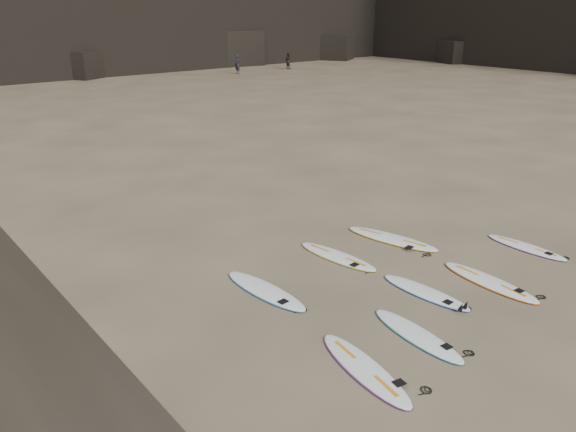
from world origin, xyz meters
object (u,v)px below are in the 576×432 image
object	(u,v)px
surfboard_0	(365,368)
person_a	(237,64)
surfboard_7	(392,238)
surfboard_6	(337,256)
person_b	(289,61)
surfboard_2	(425,292)
surfboard_3	(489,281)
surfboard_4	(526,247)
surfboard_5	(265,290)
surfboard_1	(417,335)

from	to	relation	value
surfboard_0	person_a	distance (m)	46.55
surfboard_7	surfboard_0	bearing A→B (deg)	-156.36
surfboard_6	person_b	xyz separation A→B (m)	(27.86, 36.11, 0.75)
surfboard_2	surfboard_3	xyz separation A→B (m)	(1.59, -0.64, 0.01)
surfboard_4	surfboard_5	size ratio (longest dim) A/B	0.87
surfboard_3	person_b	bearing A→B (deg)	60.40
person_a	surfboard_0	bearing A→B (deg)	-34.40
surfboard_4	person_b	bearing A→B (deg)	58.65
surfboard_0	person_b	xyz separation A→B (m)	(30.83, 39.90, 0.75)
surfboard_4	person_b	world-z (taller)	person_b
surfboard_1	surfboard_4	distance (m)	5.79
surfboard_4	person_a	bearing A→B (deg)	65.98
surfboard_6	surfboard_7	distance (m)	2.00
surfboard_6	person_b	size ratio (longest dim) A/B	1.56
surfboard_3	person_b	distance (m)	47.26
surfboard_3	surfboard_7	world-z (taller)	surfboard_7
surfboard_3	surfboard_4	bearing A→B (deg)	15.13
surfboard_2	surfboard_4	bearing A→B (deg)	-4.74
surfboard_1	person_a	bearing A→B (deg)	66.06
surfboard_6	person_a	world-z (taller)	person_a
person_a	surfboard_5	bearing A→B (deg)	-36.37
person_b	surfboard_4	bearing A→B (deg)	146.95
person_b	surfboard_6	bearing A→B (deg)	140.42
surfboard_4	surfboard_7	distance (m)	3.58
surfboard_0	surfboard_4	world-z (taller)	surfboard_0
surfboard_4	person_b	distance (m)	45.45
surfboard_0	surfboard_3	xyz separation A→B (m)	(4.76, 0.48, 0.00)
surfboard_0	surfboard_6	bearing A→B (deg)	62.18
surfboard_0	surfboard_1	xyz separation A→B (m)	(1.62, 0.11, -0.00)
surfboard_7	surfboard_4	bearing A→B (deg)	-61.15
surfboard_5	surfboard_6	world-z (taller)	surfboard_5
surfboard_7	surfboard_3	bearing A→B (deg)	-106.39
surfboard_2	surfboard_1	bearing A→B (deg)	-150.02
surfboard_1	surfboard_4	size ratio (longest dim) A/B	1.03
surfboard_2	person_a	world-z (taller)	person_a
surfboard_4	surfboard_5	xyz separation A→B (m)	(-6.95, 2.50, 0.01)
surfboard_5	surfboard_6	distance (m)	2.60
surfboard_6	person_a	size ratio (longest dim) A/B	1.42
person_a	person_b	xyz separation A→B (m)	(6.45, 0.25, -0.08)
surfboard_1	person_b	size ratio (longest dim) A/B	1.46
surfboard_0	surfboard_2	distance (m)	3.37
surfboard_5	person_b	world-z (taller)	person_b
surfboard_2	surfboard_0	bearing A→B (deg)	-163.57
surfboard_2	surfboard_7	world-z (taller)	surfboard_7
surfboard_0	surfboard_2	xyz separation A→B (m)	(3.18, 1.12, -0.00)
surfboard_3	surfboard_5	bearing A→B (deg)	149.32
surfboard_1	surfboard_3	size ratio (longest dim) A/B	0.91
surfboard_0	surfboard_6	size ratio (longest dim) A/B	1.02
surfboard_6	person_a	xyz separation A→B (m)	(21.41, 35.86, 0.83)
surfboard_3	surfboard_6	bearing A→B (deg)	122.32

